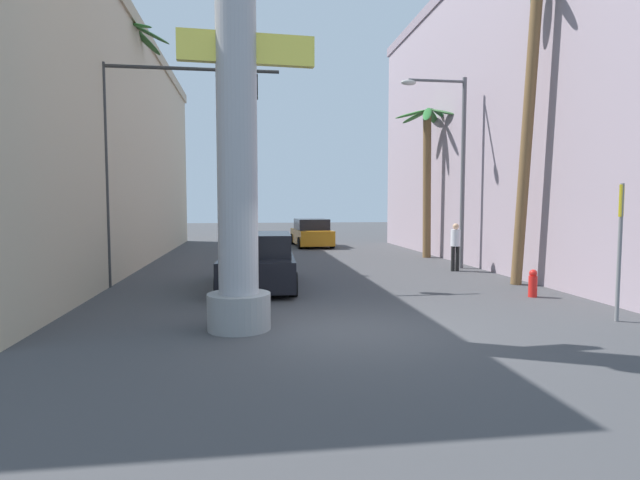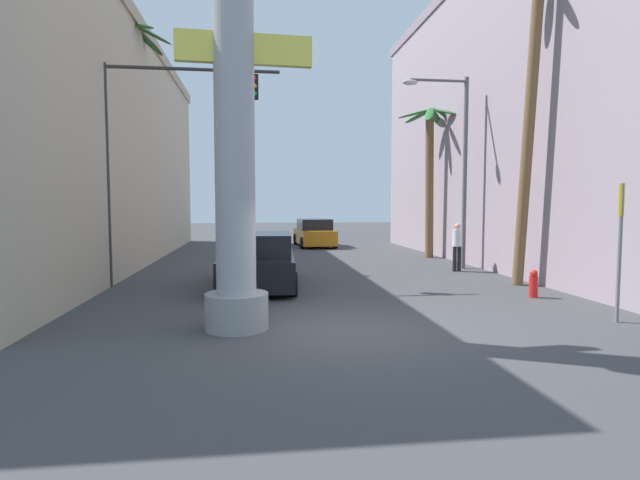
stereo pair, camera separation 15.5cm
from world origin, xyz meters
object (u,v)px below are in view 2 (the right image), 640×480
(street_lamp, at_px, (455,153))
(car_far, at_px, (314,233))
(pedestrian_mid_right, at_px, (457,243))
(palm_tree_mid_right, at_px, (430,163))
(crossing_sign, at_px, (620,232))
(palm_tree_near_right, at_px, (532,100))
(neon_sign_pole, at_px, (234,85))
(traffic_light_mast, at_px, (159,133))
(fire_hydrant, at_px, (534,284))
(car_lead, at_px, (259,261))
(palm_tree_mid_left, at_px, (130,123))

(street_lamp, relative_size, car_far, 1.61)
(pedestrian_mid_right, bearing_deg, palm_tree_mid_right, 82.90)
(crossing_sign, distance_m, palm_tree_near_right, 5.71)
(crossing_sign, height_order, pedestrian_mid_right, crossing_sign)
(neon_sign_pole, xyz_separation_m, traffic_light_mast, (-2.38, 5.41, -0.17))
(car_far, bearing_deg, street_lamp, -68.90)
(fire_hydrant, bearing_deg, street_lamp, 87.88)
(car_far, xyz_separation_m, palm_tree_mid_right, (4.40, -6.62, 3.48))
(car_far, relative_size, fire_hydrant, 6.07)
(neon_sign_pole, height_order, car_far, neon_sign_pole)
(traffic_light_mast, relative_size, palm_tree_near_right, 0.72)
(car_far, bearing_deg, palm_tree_mid_right, -56.41)
(crossing_sign, bearing_deg, pedestrian_mid_right, 91.14)
(traffic_light_mast, distance_m, car_lead, 4.69)
(crossing_sign, bearing_deg, car_far, 101.91)
(street_lamp, bearing_deg, palm_tree_mid_right, 84.06)
(palm_tree_near_right, xyz_separation_m, palm_tree_mid_left, (-12.50, 5.99, 0.05))
(car_lead, height_order, pedestrian_mid_right, pedestrian_mid_right)
(car_lead, bearing_deg, palm_tree_mid_right, 42.13)
(car_far, height_order, pedestrian_mid_right, pedestrian_mid_right)
(crossing_sign, height_order, palm_tree_mid_right, palm_tree_mid_right)
(traffic_light_mast, bearing_deg, neon_sign_pole, -66.29)
(street_lamp, relative_size, crossing_sign, 2.49)
(traffic_light_mast, bearing_deg, palm_tree_near_right, -7.53)
(palm_tree_mid_right, height_order, pedestrian_mid_right, palm_tree_mid_right)
(car_lead, bearing_deg, street_lamp, 23.48)
(car_far, height_order, palm_tree_near_right, palm_tree_near_right)
(car_far, distance_m, fire_hydrant, 16.63)
(neon_sign_pole, distance_m, traffic_light_mast, 5.91)
(car_lead, bearing_deg, crossing_sign, -36.77)
(car_far, xyz_separation_m, pedestrian_mid_right, (3.84, -11.12, 0.27))
(traffic_light_mast, height_order, palm_tree_mid_right, palm_tree_mid_right)
(traffic_light_mast, xyz_separation_m, palm_tree_near_right, (10.62, -1.40, 0.94))
(neon_sign_pole, xyz_separation_m, car_far, (3.69, 18.50, -3.89))
(crossing_sign, height_order, palm_tree_mid_left, palm_tree_mid_left)
(street_lamp, xyz_separation_m, fire_hydrant, (-0.21, -5.80, -3.91))
(traffic_light_mast, height_order, palm_tree_near_right, palm_tree_near_right)
(car_far, xyz_separation_m, palm_tree_mid_left, (-7.95, -8.51, 4.71))
(palm_tree_near_right, relative_size, palm_tree_mid_right, 1.34)
(car_far, height_order, fire_hydrant, car_far)
(palm_tree_mid_left, bearing_deg, traffic_light_mast, -67.66)
(fire_hydrant, bearing_deg, crossing_sign, -85.84)
(traffic_light_mast, distance_m, pedestrian_mid_right, 10.66)
(car_far, bearing_deg, car_lead, -103.46)
(palm_tree_mid_left, bearing_deg, neon_sign_pole, -66.91)
(crossing_sign, distance_m, car_far, 19.38)
(crossing_sign, relative_size, palm_tree_mid_left, 0.31)
(palm_tree_near_right, height_order, pedestrian_mid_right, palm_tree_near_right)
(car_lead, xyz_separation_m, palm_tree_mid_right, (7.64, 6.91, 3.48))
(palm_tree_near_right, bearing_deg, car_lead, 172.94)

